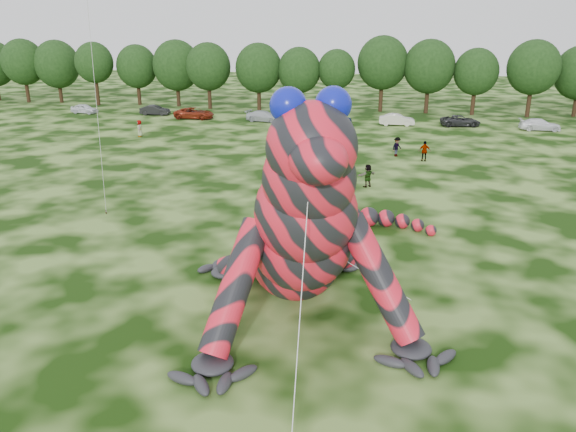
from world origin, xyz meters
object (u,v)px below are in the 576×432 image
(tree_5, at_px, (177,73))
(spectator_5, at_px, (368,176))
(tree_2, at_px, (58,72))
(spectator_3, at_px, (425,151))
(tree_8, at_px, (299,79))
(tree_6, at_px, (209,76))
(car_7, at_px, (540,125))
(tree_3, at_px, (95,74))
(car_0, at_px, (84,109))
(car_1, at_px, (155,110))
(tree_12, at_px, (475,82))
(car_4, at_px, (336,118))
(tree_10, at_px, (382,74))
(tree_13, at_px, (532,79))
(car_3, at_px, (264,116))
(spectator_4, at_px, (140,128))
(car_2, at_px, (194,113))
(tree_11, at_px, (429,77))
(car_6, at_px, (460,121))
(tree_4, at_px, (137,75))
(tree_7, at_px, (259,77))
(spectator_2, at_px, (397,147))
(tree_9, at_px, (336,81))
(car_5, at_px, (397,120))
(inflatable_gecko, at_px, (291,187))
(tree_1, at_px, (24,71))

(tree_5, xyz_separation_m, spectator_5, (30.73, -39.54, -4.00))
(tree_2, distance_m, spectator_3, 63.23)
(tree_8, distance_m, spectator_5, 40.05)
(tree_5, distance_m, tree_6, 5.84)
(car_7, height_order, spectator_3, spectator_3)
(tree_3, height_order, car_0, tree_3)
(car_1, relative_size, car_7, 0.86)
(tree_12, bearing_deg, tree_5, 179.07)
(tree_3, xyz_separation_m, tree_5, (12.59, 1.37, 0.18))
(car_4, bearing_deg, spectator_3, -160.59)
(tree_10, distance_m, tree_12, 12.67)
(tree_13, distance_m, car_3, 35.98)
(tree_8, height_order, spectator_4, tree_8)
(tree_8, relative_size, tree_12, 1.00)
(car_2, bearing_deg, tree_2, 68.97)
(tree_11, xyz_separation_m, car_4, (-11.59, -11.15, -4.34))
(car_6, height_order, spectator_5, spectator_5)
(tree_5, distance_m, car_3, 20.12)
(tree_4, distance_m, car_2, 17.52)
(tree_5, xyz_separation_m, car_7, (49.60, -11.53, -4.21))
(tree_10, bearing_deg, car_0, -166.86)
(tree_11, bearing_deg, tree_12, -4.18)
(tree_3, distance_m, spectator_4, 28.36)
(tree_7, bearing_deg, car_2, -125.53)
(car_6, bearing_deg, tree_2, 71.05)
(spectator_4, height_order, spectator_5, spectator_4)
(car_3, height_order, spectator_5, spectator_5)
(tree_3, bearing_deg, spectator_2, -30.72)
(tree_9, bearing_deg, tree_6, -177.97)
(tree_6, bearing_deg, car_2, -84.90)
(tree_4, height_order, car_5, tree_4)
(inflatable_gecko, distance_m, tree_13, 60.82)
(tree_13, bearing_deg, spectator_5, -117.05)
(tree_4, relative_size, tree_11, 0.90)
(car_4, distance_m, spectator_2, 18.66)
(car_3, bearing_deg, tree_12, -57.76)
(tree_3, xyz_separation_m, car_0, (2.23, -8.03, -4.06))
(tree_13, xyz_separation_m, car_2, (-43.87, -9.64, -4.33))
(tree_9, bearing_deg, spectator_3, -68.74)
(inflatable_gecko, bearing_deg, car_6, 56.85)
(inflatable_gecko, height_order, tree_7, inflatable_gecko)
(tree_3, xyz_separation_m, car_2, (18.98, -9.59, -3.99))
(tree_1, height_order, tree_8, tree_1)
(tree_4, relative_size, car_6, 1.89)
(tree_7, height_order, spectator_4, tree_7)
(tree_4, bearing_deg, spectator_3, -35.83)
(inflatable_gecko, relative_size, tree_4, 2.24)
(car_4, bearing_deg, tree_4, 60.73)
(tree_11, relative_size, spectator_3, 5.32)
(tree_4, xyz_separation_m, spectator_3, (41.96, -30.30, -3.58))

